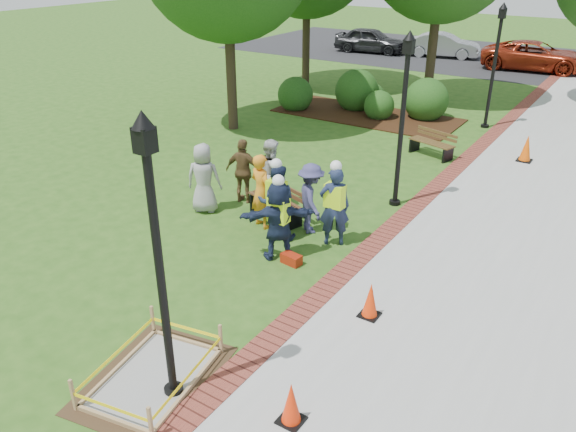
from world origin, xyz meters
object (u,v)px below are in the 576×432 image
Objects in this scene: hivis_worker_a at (279,218)px; hivis_worker_b at (335,204)px; hivis_worker_c at (277,200)px; bench_near at (276,208)px; cone_front at (291,404)px; lamp_near at (157,246)px; wet_concrete_pad at (152,367)px.

hivis_worker_b is (0.67, 1.15, 0.03)m from hivis_worker_a.
hivis_worker_b is at bearing 60.01° from hivis_worker_a.
hivis_worker_a is 0.99× the size of hivis_worker_c.
bench_near is 1.93m from hivis_worker_b.
bench_near is 0.84× the size of hivis_worker_b.
hivis_worker_a is at bearing -53.35° from bench_near.
bench_near reaches higher than cone_front.
hivis_worker_a is at bearing 102.93° from lamp_near.
hivis_worker_b reaches higher than hivis_worker_c.
bench_near is 1.96m from hivis_worker_a.
hivis_worker_b is 1.03× the size of hivis_worker_c.
hivis_worker_b is at bearing 88.24° from wet_concrete_pad.
hivis_worker_c is at bearing -53.75° from bench_near.
hivis_worker_c is (-1.03, 4.83, 0.70)m from wet_concrete_pad.
cone_front is 0.35× the size of hivis_worker_b.
lamp_near is 5.53m from hivis_worker_b.
wet_concrete_pad is at bearing 176.08° from lamp_near.
wet_concrete_pad is at bearing -83.06° from hivis_worker_a.
lamp_near is (-1.76, -0.48, 2.15)m from cone_front.
wet_concrete_pad is 1.38× the size of hivis_worker_a.
wet_concrete_pad is 5.83m from bench_near.
bench_near is 6.42m from cone_front.
hivis_worker_a is 0.96× the size of hivis_worker_b.
bench_near is at bearing 126.47° from cone_front.
cone_front is 0.16× the size of lamp_near.
hivis_worker_b reaches higher than cone_front.
wet_concrete_pad is 1.57× the size of bench_near.
hivis_worker_b is at bearing 20.75° from hivis_worker_c.
lamp_near is 2.19× the size of hivis_worker_b.
hivis_worker_a is (-0.50, 4.13, 0.69)m from wet_concrete_pad.
bench_near is 6.40m from lamp_near.
hivis_worker_c is at bearing 102.07° from wet_concrete_pad.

